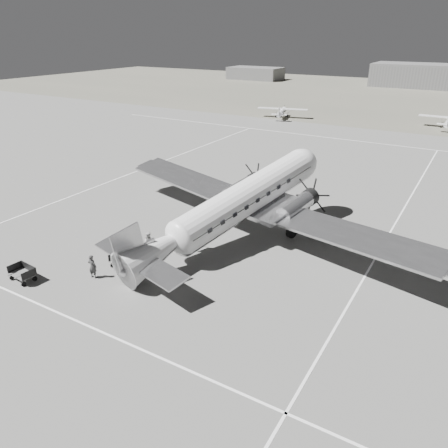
% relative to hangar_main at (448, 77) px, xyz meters
% --- Properties ---
extents(ground, '(260.00, 260.00, 0.00)m').
position_rel_hangar_main_xyz_m(ground, '(-5.00, -120.00, -3.30)').
color(ground, slate).
rests_on(ground, ground).
extents(taxi_line_near, '(60.00, 0.15, 0.01)m').
position_rel_hangar_main_xyz_m(taxi_line_near, '(-5.00, -134.00, -3.29)').
color(taxi_line_near, white).
rests_on(taxi_line_near, ground).
extents(taxi_line_right, '(0.15, 80.00, 0.01)m').
position_rel_hangar_main_xyz_m(taxi_line_right, '(7.00, -120.00, -3.29)').
color(taxi_line_right, white).
rests_on(taxi_line_right, ground).
extents(taxi_line_left, '(0.15, 60.00, 0.01)m').
position_rel_hangar_main_xyz_m(taxi_line_left, '(-23.00, -110.00, -3.29)').
color(taxi_line_left, white).
rests_on(taxi_line_left, ground).
extents(taxi_line_horizon, '(90.00, 0.15, 0.01)m').
position_rel_hangar_main_xyz_m(taxi_line_horizon, '(-5.00, -80.00, -3.29)').
color(taxi_line_horizon, white).
rests_on(taxi_line_horizon, ground).
extents(grass_infield, '(260.00, 90.00, 0.01)m').
position_rel_hangar_main_xyz_m(grass_infield, '(-5.00, -25.00, -3.30)').
color(grass_infield, '#615F52').
rests_on(grass_infield, ground).
extents(hangar_main, '(42.00, 14.00, 6.60)m').
position_rel_hangar_main_xyz_m(hangar_main, '(0.00, 0.00, 0.00)').
color(hangar_main, '#5E5E5E').
rests_on(hangar_main, ground).
extents(shed_secondary, '(18.00, 10.00, 4.00)m').
position_rel_hangar_main_xyz_m(shed_secondary, '(-60.00, -5.00, -1.30)').
color(shed_secondary, '#5B5B5B').
rests_on(shed_secondary, ground).
extents(dc3_airliner, '(35.85, 29.03, 5.97)m').
position_rel_hangar_main_xyz_m(dc3_airliner, '(-3.40, -119.84, -0.32)').
color(dc3_airliner, '#B8B8BA').
rests_on(dc3_airliner, ground).
extents(light_plane_left, '(11.47, 10.17, 2.03)m').
position_rel_hangar_main_xyz_m(light_plane_left, '(-22.22, -68.10, -2.29)').
color(light_plane_left, silver).
rests_on(light_plane_left, ground).
extents(baggage_cart_near, '(1.92, 1.53, 0.97)m').
position_rel_hangar_main_xyz_m(baggage_cart_near, '(-8.41, -127.71, -2.82)').
color(baggage_cart_near, '#5B5B5B').
rests_on(baggage_cart_near, ground).
extents(baggage_cart_far, '(1.95, 1.46, 1.04)m').
position_rel_hangar_main_xyz_m(baggage_cart_far, '(-12.83, -132.64, -2.78)').
color(baggage_cart_far, '#5B5B5B').
rests_on(baggage_cart_far, ground).
extents(ground_crew, '(0.68, 0.50, 1.73)m').
position_rel_hangar_main_xyz_m(ground_crew, '(-9.00, -129.94, -2.44)').
color(ground_crew, '#2F2F2F').
rests_on(ground_crew, ground).
extents(ramp_agent, '(1.09, 1.15, 1.88)m').
position_rel_hangar_main_xyz_m(ramp_agent, '(-7.79, -125.36, -2.36)').
color(ramp_agent, beige).
rests_on(ramp_agent, ground).
extents(passenger, '(0.52, 0.76, 1.49)m').
position_rel_hangar_main_xyz_m(passenger, '(-7.22, -123.20, -2.56)').
color(passenger, silver).
rests_on(passenger, ground).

